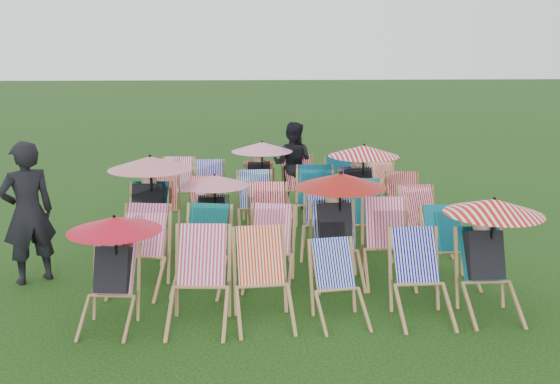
{
  "coord_description": "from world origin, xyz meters",
  "views": [
    {
      "loc": [
        -0.65,
        -8.56,
        2.94
      ],
      "look_at": [
        -0.14,
        0.19,
        0.9
      ],
      "focal_mm": 40.0,
      "sensor_mm": 36.0,
      "label": 1
    }
  ],
  "objects": [
    {
      "name": "deckchair_24",
      "position": [
        -1.89,
        2.42,
        0.49
      ],
      "size": [
        0.74,
        0.96,
        0.98
      ],
      "rotation": [
        0.0,
        0.0,
        -0.11
      ],
      "color": "#A0764A",
      "rests_on": "ground"
    },
    {
      "name": "deckchair_10",
      "position": [
        1.18,
        -1.05,
        0.5
      ],
      "size": [
        0.73,
        0.97,
        1.0
      ],
      "rotation": [
        0.0,
        0.0,
        -0.07
      ],
      "color": "#A0764A",
      "rests_on": "ground"
    },
    {
      "name": "deckchair_22",
      "position": [
        1.27,
        1.33,
        0.73
      ],
      "size": [
        1.16,
        1.23,
        1.38
      ],
      "rotation": [
        0.0,
        0.0,
        0.07
      ],
      "color": "#A0764A",
      "rests_on": "ground"
    },
    {
      "name": "deckchair_0",
      "position": [
        -2.08,
        -2.19,
        0.63
      ],
      "size": [
        1.0,
        1.06,
        1.19
      ],
      "rotation": [
        0.0,
        0.0,
        -0.11
      ],
      "color": "#A0764A",
      "rests_on": "ground"
    },
    {
      "name": "deckchair_4",
      "position": [
        1.28,
        -2.21,
        0.47
      ],
      "size": [
        0.64,
        0.88,
        0.93
      ],
      "rotation": [
        0.0,
        0.0,
        0.03
      ],
      "color": "#A0764A",
      "rests_on": "ground"
    },
    {
      "name": "ground",
      "position": [
        0.0,
        0.0,
        0.0
      ],
      "size": [
        100.0,
        100.0,
        0.0
      ],
      "primitive_type": "plane",
      "color": "black",
      "rests_on": "ground"
    },
    {
      "name": "deckchair_6",
      "position": [
        -1.95,
        -1.17,
        0.5
      ],
      "size": [
        0.79,
        1.0,
        0.99
      ],
      "rotation": [
        0.0,
        0.0,
        -0.16
      ],
      "color": "#A0764A",
      "rests_on": "ground"
    },
    {
      "name": "deckchair_29",
      "position": [
        1.95,
        2.34,
        0.43
      ],
      "size": [
        0.68,
        0.86,
        0.85
      ],
      "rotation": [
        0.0,
        0.0,
        0.16
      ],
      "color": "#A0764A",
      "rests_on": "ground"
    },
    {
      "name": "deckchair_12",
      "position": [
        -2.04,
        0.17,
        0.75
      ],
      "size": [
        1.2,
        1.26,
        1.43
      ],
      "rotation": [
        0.0,
        0.0,
        -0.08
      ],
      "color": "#A0764A",
      "rests_on": "ground"
    },
    {
      "name": "deckchair_14",
      "position": [
        -0.31,
        0.11,
        0.49
      ],
      "size": [
        0.65,
        0.91,
        0.98
      ],
      "rotation": [
        0.0,
        0.0,
        -0.01
      ],
      "color": "#A0764A",
      "rests_on": "ground"
    },
    {
      "name": "deckchair_13",
      "position": [
        -1.11,
        0.11,
        0.61
      ],
      "size": [
        0.97,
        1.01,
        1.16
      ],
      "rotation": [
        0.0,
        0.0,
        0.02
      ],
      "color": "#A0764A",
      "rests_on": "ground"
    },
    {
      "name": "person_rear",
      "position": [
        0.26,
        2.88,
        0.8
      ],
      "size": [
        0.94,
        0.84,
        1.6
      ],
      "primitive_type": "imported",
      "rotation": [
        0.0,
        0.0,
        2.77
      ],
      "color": "black",
      "rests_on": "ground"
    },
    {
      "name": "deckchair_16",
      "position": [
        1.1,
        0.04,
        0.51
      ],
      "size": [
        0.69,
        0.95,
        1.02
      ],
      "rotation": [
        0.0,
        0.0,
        -0.01
      ],
      "color": "#A0764A",
      "rests_on": "ground"
    },
    {
      "name": "deckchair_25",
      "position": [
        -1.27,
        2.4,
        0.46
      ],
      "size": [
        0.65,
        0.88,
        0.93
      ],
      "rotation": [
        0.0,
        0.0,
        0.05
      ],
      "color": "#A0764A",
      "rests_on": "ground"
    },
    {
      "name": "deckchair_26",
      "position": [
        -0.37,
        2.33,
        0.68
      ],
      "size": [
        1.09,
        1.13,
        1.3
      ],
      "rotation": [
        0.0,
        0.0,
        -0.02
      ],
      "color": "#A0764A",
      "rests_on": "ground"
    },
    {
      "name": "deckchair_11",
      "position": [
        1.95,
        -1.15,
        0.46
      ],
      "size": [
        0.65,
        0.88,
        0.92
      ],
      "rotation": [
        0.0,
        0.0,
        0.05
      ],
      "color": "#A0764A",
      "rests_on": "ground"
    },
    {
      "name": "deckchair_23",
      "position": [
        1.96,
        1.17,
        0.45
      ],
      "size": [
        0.67,
        0.88,
        0.9
      ],
      "rotation": [
        0.0,
        0.0,
        -0.09
      ],
      "color": "#A0764A",
      "rests_on": "ground"
    },
    {
      "name": "deckchair_27",
      "position": [
        0.4,
        2.42,
        0.49
      ],
      "size": [
        0.79,
        1.0,
        0.99
      ],
      "rotation": [
        0.0,
        0.0,
        0.16
      ],
      "color": "#A0764A",
      "rests_on": "ground"
    },
    {
      "name": "deckchair_1",
      "position": [
        -1.15,
        -2.24,
        0.5
      ],
      "size": [
        0.74,
        0.98,
        1.01
      ],
      "rotation": [
        0.0,
        0.0,
        -0.08
      ],
      "color": "#A0764A",
      "rests_on": "ground"
    },
    {
      "name": "deckchair_21",
      "position": [
        0.48,
        1.23,
        0.51
      ],
      "size": [
        0.79,
        1.01,
        1.02
      ],
      "rotation": [
        0.0,
        0.0,
        -0.13
      ],
      "color": "#A0764A",
      "rests_on": "ground"
    },
    {
      "name": "deckchair_17",
      "position": [
        1.97,
        0.05,
        0.46
      ],
      "size": [
        0.71,
        0.92,
        0.92
      ],
      "rotation": [
        0.0,
        0.0,
        0.12
      ],
      "color": "#A0764A",
      "rests_on": "ground"
    },
    {
      "name": "deckchair_19",
      "position": [
        -1.27,
        1.25,
        0.43
      ],
      "size": [
        0.66,
        0.86,
        0.86
      ],
      "rotation": [
        0.0,
        0.0,
        0.12
      ],
      "color": "#A0764A",
      "rests_on": "ground"
    },
    {
      "name": "deckchair_20",
      "position": [
        -0.46,
        1.17,
        0.48
      ],
      "size": [
        0.68,
        0.92,
        0.96
      ],
      "rotation": [
        0.0,
        0.0,
        0.05
      ],
      "color": "#A0764A",
      "rests_on": "ground"
    },
    {
      "name": "deckchair_2",
      "position": [
        -0.46,
        -2.2,
        0.49
      ],
      "size": [
        0.72,
        0.95,
        0.97
      ],
      "rotation": [
        0.0,
        0.0,
        0.09
      ],
      "color": "#A0764A",
      "rests_on": "ground"
    },
    {
      "name": "deckchair_28",
      "position": [
        1.15,
        2.3,
        0.48
      ],
      "size": [
        0.69,
        0.93,
        0.97
      ],
      "rotation": [
        0.0,
        0.0,
        0.06
      ],
      "color": "#A0764A",
      "rests_on": "ground"
    },
    {
      "name": "person_left",
      "position": [
        -3.38,
        -0.82,
        0.91
      ],
      "size": [
        0.79,
        0.74,
        1.82
      ],
      "primitive_type": "imported",
      "rotation": [
        0.0,
        0.0,
        3.75
      ],
      "color": "black",
      "rests_on": "ground"
    },
    {
      "name": "deckchair_7",
      "position": [
        -1.18,
        -1.14,
        0.49
      ],
      "size": [
        0.81,
        1.0,
        0.97
      ],
      "rotation": [
        0.0,
        0.0,
        -0.2
      ],
      "color": "#A0764A",
      "rests_on": "ground"
    },
    {
      "name": "deckchair_5",
      "position": [
        2.07,
        -2.11,
        0.69
      ],
      "size": [
        1.1,
        1.14,
        1.3
      ],
      "rotation": [
        0.0,
        0.0,
        0.01
      ],
      "color": "#A0764A",
      "rests_on": "ground"
    },
    {
      "name": "deckchair_8",
      "position": [
        -0.34,
        -1.08,
        0.47
      ],
      "size": [
        0.77,
        0.96,
        0.95
      ],
      "rotation": [
        0.0,
        0.0,
        -0.17
      ],
      "color": "#A0764A",
      "rests_on": "ground"
    },
    {
      "name": "deckchair_9",
      "position": [
        0.53,
        -0.99,
        0.73
      ],
      "size": [
        1.17,
        1.22,
        1.38
      ],
      "rotation": [
        0.0,
        0.0,
        0.03
      ],
      "color": "#A0764A",
      "rests_on": "ground"
    },
    {
      "name": "deckchair_15",
      "position": [
        0.48,
        0.06,
        0.49
      ],
      "size": [
        0.78,
        0.99,
        0.98
      ],
      "rotation": [
        0.0,
        0.0,
        -0.15
      ],
      "color": "#A0764A",
      "rests_on": "ground"
    },
    {
      "name": "deckchair_18",
      "position": [
        -1.98,
        1.17,
        0.46
      ],
      "size": [
        0.65,
        0.88,
        0.93
      ],
      "rotation": [
        0.0,
        0.0,
        0.05
      ],
      "color": "#A0764A",
      "rests_on": "ground"
    },
    {
      "name": "deckchair_3",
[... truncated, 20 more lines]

